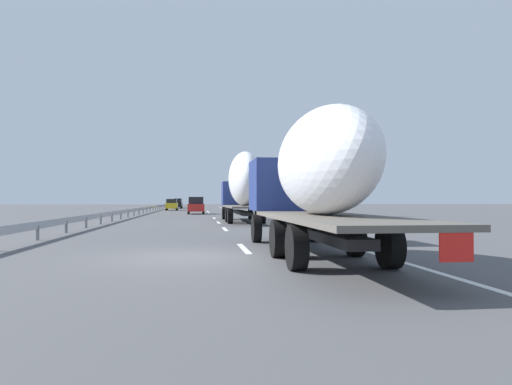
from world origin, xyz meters
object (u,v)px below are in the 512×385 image
object	(u,v)px
truck_lead	(243,184)
car_white_van	(178,203)
truck_trailing	(313,176)
road_sign	(257,195)
car_yellow_coupe	(172,205)
car_black_suv	(177,204)
car_red_compact	(196,206)

from	to	relation	value
truck_lead	car_white_van	distance (m)	67.37
truck_trailing	road_sign	bearing A→B (deg)	-4.86
car_yellow_coupe	car_black_suv	world-z (taller)	car_black_suv
truck_lead	car_black_suv	distance (m)	55.88
truck_lead	car_yellow_coupe	distance (m)	40.52
road_sign	car_black_suv	bearing A→B (deg)	14.39
car_red_compact	car_white_van	bearing A→B (deg)	4.72
car_white_van	truck_lead	bearing A→B (deg)	-173.81
truck_trailing	car_yellow_coupe	xyz separation A→B (m)	(60.22, 7.18, -1.40)
car_black_suv	car_white_van	bearing A→B (deg)	1.35
car_black_suv	car_white_van	distance (m)	11.54
truck_trailing	road_sign	xyz separation A→B (m)	(36.47, -3.10, -0.16)
car_yellow_coupe	car_white_van	world-z (taller)	car_white_van
truck_trailing	car_black_suv	bearing A→B (deg)	5.27
car_white_van	car_red_compact	world-z (taller)	car_red_compact
truck_lead	car_black_suv	world-z (taller)	truck_lead
truck_trailing	car_red_compact	xyz separation A→B (m)	(40.63, 3.41, -1.33)
car_yellow_coupe	road_sign	bearing A→B (deg)	-156.60
truck_lead	road_sign	size ratio (longest dim) A/B	4.22
truck_trailing	car_yellow_coupe	world-z (taller)	truck_trailing
truck_trailing	car_black_suv	distance (m)	76.13
car_white_van	car_yellow_coupe	bearing A→B (deg)	-179.82
car_yellow_coupe	car_white_van	bearing A→B (deg)	0.18
truck_lead	car_yellow_coupe	bearing A→B (deg)	10.21
car_yellow_coupe	truck_lead	bearing A→B (deg)	-169.79
road_sign	car_white_van	bearing A→B (deg)	11.52
car_white_van	car_red_compact	bearing A→B (deg)	-175.28
truck_trailing	car_red_compact	size ratio (longest dim) A/B	3.24
truck_trailing	car_yellow_coupe	size ratio (longest dim) A/B	3.13
road_sign	car_yellow_coupe	bearing A→B (deg)	23.40
truck_trailing	car_white_van	size ratio (longest dim) A/B	3.17
truck_trailing	car_red_compact	distance (m)	40.80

